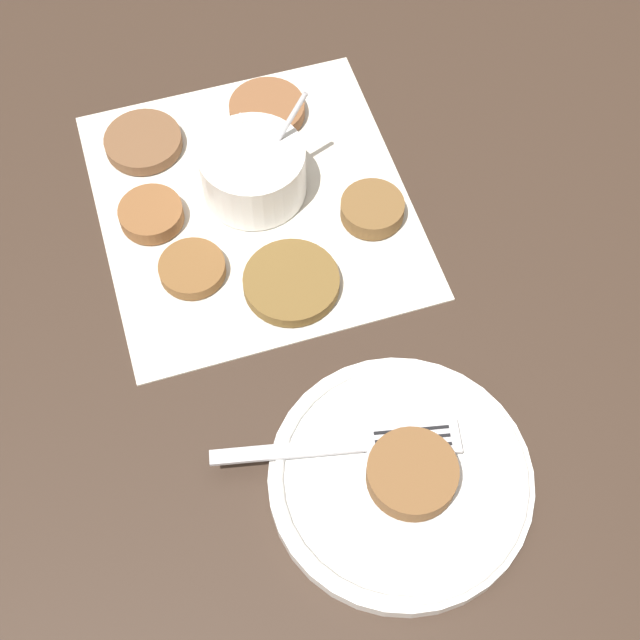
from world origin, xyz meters
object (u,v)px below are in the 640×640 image
fork (364,444)px  fritter_on_plate (412,474)px  serving_plate (400,478)px  sauce_bowl (253,173)px

fork → fritter_on_plate: bearing=-140.3°
fritter_on_plate → serving_plate: bearing=50.2°
fritter_on_plate → fork: 0.05m
serving_plate → sauce_bowl: bearing=9.9°
sauce_bowl → fritter_on_plate: (-0.32, -0.06, 0.00)m
sauce_bowl → fritter_on_plate: 0.33m
serving_plate → fork: size_ratio=1.05×
fritter_on_plate → sauce_bowl: bearing=10.8°
serving_plate → fork: 0.04m
sauce_bowl → fritter_on_plate: size_ratio=1.53×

